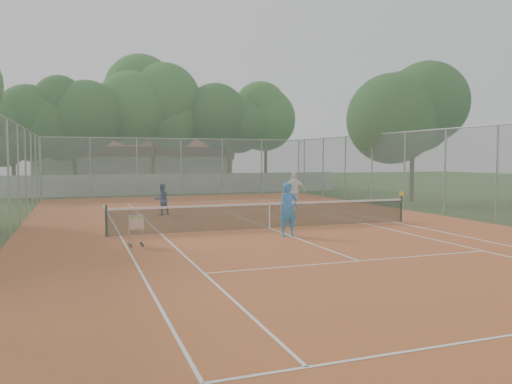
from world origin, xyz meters
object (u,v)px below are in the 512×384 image
object	(u,v)px
player_far_right	(294,191)
player_near	(288,209)
tennis_net	(269,215)
player_far_left	(162,200)
ball_hopper	(136,231)
clubhouse	(133,163)

from	to	relation	value
player_far_right	player_near	bearing A→B (deg)	80.44
tennis_net	player_near	xyz separation A→B (m)	(-0.07, -1.98, 0.43)
player_far_left	ball_hopper	size ratio (longest dim) A/B	1.51
tennis_net	player_far_right	size ratio (longest dim) A/B	6.05
player_far_left	player_far_right	xyz separation A→B (m)	(6.64, -0.24, 0.26)
tennis_net	player_near	distance (m)	2.03
player_far_left	ball_hopper	xyz separation A→B (m)	(-2.05, -7.96, -0.25)
clubhouse	player_far_left	size ratio (longest dim) A/B	11.28
player_near	player_far_right	xyz separation A→B (m)	(3.56, 7.45, 0.07)
ball_hopper	clubhouse	bearing A→B (deg)	68.11
ball_hopper	player_far_left	bearing A→B (deg)	59.51
clubhouse	player_far_right	xyz separation A→B (m)	(5.48, -23.53, -1.20)
player_near	player_far_right	world-z (taller)	player_far_right
player_near	ball_hopper	size ratio (longest dim) A/B	1.91
clubhouse	ball_hopper	world-z (taller)	clubhouse
tennis_net	player_far_right	bearing A→B (deg)	57.49
clubhouse	player_far_right	bearing A→B (deg)	-76.88
player_near	player_far_right	size ratio (longest dim) A/B	0.93
clubhouse	player_near	world-z (taller)	clubhouse
player_far_left	clubhouse	bearing A→B (deg)	-111.89
player_near	tennis_net	bearing A→B (deg)	88.12
clubhouse	player_far_left	distance (m)	23.37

